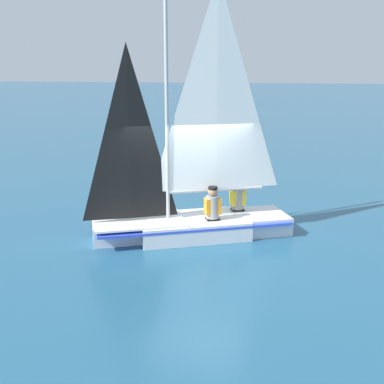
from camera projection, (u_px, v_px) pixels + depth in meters
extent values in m
plane|color=#235675|center=(192.00, 235.00, 10.91)|extent=(260.00, 260.00, 0.00)
cube|color=silver|center=(192.00, 227.00, 10.86)|extent=(2.34, 2.77, 0.41)
cube|color=silver|center=(116.00, 232.00, 10.49)|extent=(1.14, 1.24, 0.41)
cube|color=silver|center=(263.00, 221.00, 11.23)|extent=(1.52, 1.43, 0.41)
cube|color=blue|center=(192.00, 221.00, 10.83)|extent=(3.19, 4.45, 0.05)
cube|color=silver|center=(139.00, 221.00, 10.54)|extent=(2.04, 2.33, 0.04)
cylinder|color=#B7B7BC|center=(167.00, 100.00, 10.04)|extent=(0.08, 0.08, 5.23)
cylinder|color=#B7B7BC|center=(216.00, 190.00, 10.77)|extent=(1.05, 1.98, 0.07)
pyramid|color=white|center=(217.00, 87.00, 10.22)|extent=(0.98, 1.88, 4.46)
pyramid|color=black|center=(129.00, 134.00, 10.03)|extent=(0.71, 1.33, 3.68)
cube|color=black|center=(285.00, 222.00, 11.37)|extent=(0.06, 0.08, 0.29)
cube|color=black|center=(212.00, 227.00, 10.73)|extent=(0.34, 0.36, 0.45)
cylinder|color=gray|center=(213.00, 207.00, 10.61)|extent=(0.40, 0.40, 0.50)
cube|color=orange|center=(213.00, 206.00, 10.61)|extent=(0.39, 0.42, 0.35)
sphere|color=#A87A56|center=(213.00, 192.00, 10.53)|extent=(0.22, 0.22, 0.22)
cylinder|color=black|center=(213.00, 188.00, 10.51)|extent=(0.28, 0.28, 0.06)
cube|color=black|center=(237.00, 218.00, 11.43)|extent=(0.34, 0.36, 0.45)
cylinder|color=gray|center=(238.00, 198.00, 11.32)|extent=(0.40, 0.40, 0.50)
cube|color=yellow|center=(238.00, 197.00, 11.31)|extent=(0.39, 0.42, 0.35)
sphere|color=brown|center=(238.00, 184.00, 11.23)|extent=(0.22, 0.22, 0.22)
cylinder|color=black|center=(238.00, 181.00, 11.21)|extent=(0.28, 0.28, 0.06)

